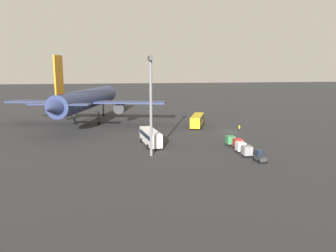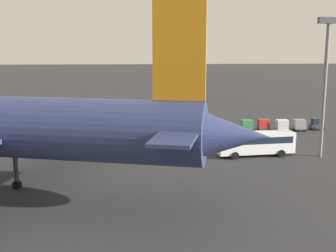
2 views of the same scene
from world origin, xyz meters
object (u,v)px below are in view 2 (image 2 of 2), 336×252
at_px(cargo_cart_red, 264,124).
at_px(cargo_cart_green, 247,125).
at_px(worker_person, 164,120).
at_px(cargo_cart_white, 282,125).
at_px(shuttle_bus_far, 255,142).
at_px(baggage_tug, 316,125).
at_px(shuttle_bus_near, 111,123).
at_px(cargo_cart_grey, 299,124).

bearing_deg(cargo_cart_red, cargo_cart_green, 7.78).
distance_m(worker_person, cargo_cart_white, 22.01).
distance_m(shuttle_bus_far, baggage_tug, 23.59).
bearing_deg(cargo_cart_white, shuttle_bus_near, 0.57).
bearing_deg(cargo_cart_red, worker_person, -23.82).
height_order(worker_person, cargo_cart_red, cargo_cart_red).
distance_m(worker_person, cargo_cart_grey, 24.95).
distance_m(shuttle_bus_near, cargo_cart_red, 26.80).
height_order(shuttle_bus_far, cargo_cart_grey, shuttle_bus_far).
relative_size(shuttle_bus_near, cargo_cart_green, 6.05).
bearing_deg(worker_person, baggage_tug, 164.34).
height_order(shuttle_bus_near, cargo_cart_green, shuttle_bus_near).
distance_m(cargo_cart_grey, cargo_cart_red, 6.27).
bearing_deg(cargo_cart_red, baggage_tug, -179.59).
bearing_deg(cargo_cart_green, cargo_cart_white, 177.23).
distance_m(shuttle_bus_near, cargo_cart_green, 23.68).
bearing_deg(cargo_cart_white, worker_person, -22.28).
xyz_separation_m(shuttle_bus_near, cargo_cart_green, (-23.66, -0.60, -0.78)).
xyz_separation_m(cargo_cart_grey, cargo_cart_red, (6.22, -0.82, 0.00)).
height_order(shuttle_bus_near, shuttle_bus_far, shuttle_bus_near).
relative_size(cargo_cart_white, cargo_cart_green, 1.00).
bearing_deg(cargo_cart_red, cargo_cart_grey, 172.50).
bearing_deg(cargo_cart_white, baggage_tug, -173.10).
xyz_separation_m(baggage_tug, cargo_cart_grey, (3.46, 0.89, 0.25)).
xyz_separation_m(shuttle_bus_near, worker_person, (-9.51, -8.64, -1.10)).
relative_size(cargo_cart_grey, cargo_cart_white, 1.00).
bearing_deg(baggage_tug, cargo_cart_green, -1.79).
relative_size(baggage_tug, cargo_cart_green, 1.21).
xyz_separation_m(shuttle_bus_far, cargo_cart_red, (-6.46, -17.11, -0.76)).
bearing_deg(shuttle_bus_near, cargo_cart_red, -155.89).
height_order(shuttle_bus_near, cargo_cart_red, shuttle_bus_near).
distance_m(worker_person, cargo_cart_red, 18.86).
height_order(shuttle_bus_near, baggage_tug, shuttle_bus_near).
bearing_deg(cargo_cart_green, worker_person, -29.63).
bearing_deg(worker_person, cargo_cart_green, 150.37).
bearing_deg(shuttle_bus_near, cargo_cart_grey, -157.72).
bearing_deg(shuttle_bus_far, worker_person, -72.11).
height_order(shuttle_bus_far, cargo_cart_red, shuttle_bus_far).
height_order(cargo_cart_white, cargo_cart_green, same).
bearing_deg(cargo_cart_grey, cargo_cart_green, -2.42).
xyz_separation_m(worker_person, cargo_cart_white, (-20.36, 8.35, 0.32)).
bearing_deg(cargo_cart_white, shuttle_bus_far, 59.70).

